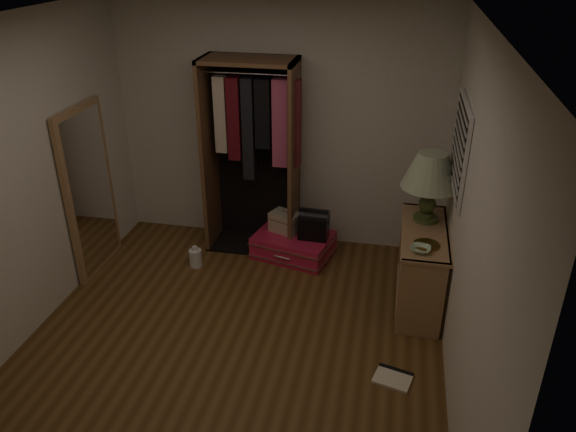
% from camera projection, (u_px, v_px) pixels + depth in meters
% --- Properties ---
extents(ground, '(4.00, 4.00, 0.00)m').
position_uv_depth(ground, '(231.00, 347.00, 4.72)').
color(ground, '#533617').
rests_on(ground, ground).
extents(room_walls, '(3.52, 4.02, 2.60)m').
position_uv_depth(room_walls, '(233.00, 182.00, 4.07)').
color(room_walls, beige).
rests_on(room_walls, ground).
extents(console_bookshelf, '(0.42, 1.12, 0.75)m').
position_uv_depth(console_bookshelf, '(421.00, 262.00, 5.19)').
color(console_bookshelf, '#9F744D').
rests_on(console_bookshelf, ground).
extents(open_wardrobe, '(1.00, 0.50, 2.05)m').
position_uv_depth(open_wardrobe, '(254.00, 140.00, 5.76)').
color(open_wardrobe, brown).
rests_on(open_wardrobe, ground).
extents(floor_mirror, '(0.06, 0.80, 1.70)m').
position_uv_depth(floor_mirror, '(90.00, 191.00, 5.51)').
color(floor_mirror, '#A0774D').
rests_on(floor_mirror, ground).
extents(pink_suitcase, '(0.92, 0.75, 0.25)m').
position_uv_depth(pink_suitcase, '(293.00, 245.00, 6.02)').
color(pink_suitcase, '#C2173E').
rests_on(pink_suitcase, ground).
extents(train_case, '(0.38, 0.32, 0.23)m').
position_uv_depth(train_case, '(285.00, 222.00, 6.00)').
color(train_case, tan).
rests_on(train_case, pink_suitcase).
extents(black_bag, '(0.31, 0.21, 0.33)m').
position_uv_depth(black_bag, '(314.00, 223.00, 5.84)').
color(black_bag, black).
rests_on(black_bag, pink_suitcase).
extents(table_lamp, '(0.66, 0.66, 0.66)m').
position_uv_depth(table_lamp, '(431.00, 172.00, 4.96)').
color(table_lamp, '#3C4D25').
rests_on(table_lamp, console_bookshelf).
extents(brass_tray, '(0.30, 0.30, 0.01)m').
position_uv_depth(brass_tray, '(426.00, 245.00, 4.75)').
color(brass_tray, '#AC8142').
rests_on(brass_tray, console_bookshelf).
extents(ceramic_bowl, '(0.19, 0.19, 0.04)m').
position_uv_depth(ceramic_bowl, '(421.00, 249.00, 4.66)').
color(ceramic_bowl, '#ACCFAD').
rests_on(ceramic_bowl, console_bookshelf).
extents(white_jug, '(0.14, 0.14, 0.23)m').
position_uv_depth(white_jug, '(196.00, 258.00, 5.84)').
color(white_jug, white).
rests_on(white_jug, ground).
extents(floor_book, '(0.33, 0.29, 0.03)m').
position_uv_depth(floor_book, '(393.00, 377.00, 4.39)').
color(floor_book, '#EBE1C6').
rests_on(floor_book, ground).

